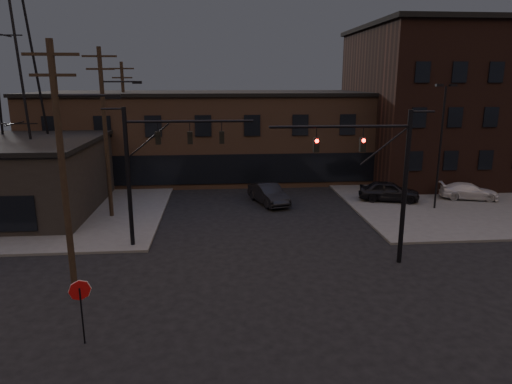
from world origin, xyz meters
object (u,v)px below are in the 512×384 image
traffic_signal_near (384,171)px  parked_car_lot_a (389,191)px  car_crossing (269,194)px  parked_car_lot_b (469,191)px  stop_sign (80,297)px  traffic_signal_far (151,161)px

traffic_signal_near → parked_car_lot_a: (4.98, 11.82, -4.00)m
traffic_signal_near → car_crossing: bearing=110.0°
parked_car_lot_b → car_crossing: car_crossing is taller
stop_sign → parked_car_lot_b: (24.91, 18.30, -1.06)m
traffic_signal_far → stop_sign: 10.55m
car_crossing → parked_car_lot_b: bearing=-19.8°
traffic_signal_near → stop_sign: size_ratio=3.23×
traffic_signal_far → stop_sign: size_ratio=3.23×
traffic_signal_near → car_crossing: traffic_signal_near is taller
parked_car_lot_a → parked_car_lot_b: parked_car_lot_a is taller
parked_car_lot_a → car_crossing: 9.47m
parked_car_lot_a → parked_car_lot_b: (6.57, -0.01, -0.15)m
traffic_signal_far → parked_car_lot_b: bearing=19.4°
parked_car_lot_a → parked_car_lot_b: size_ratio=1.05×
traffic_signal_near → parked_car_lot_b: size_ratio=1.82×
traffic_signal_near → traffic_signal_far: size_ratio=1.00×
traffic_signal_near → traffic_signal_far: 12.57m
stop_sign → parked_car_lot_b: 30.93m
car_crossing → parked_car_lot_a: bearing=-20.8°
traffic_signal_far → stop_sign: (-1.28, -9.99, -3.17)m
traffic_signal_far → parked_car_lot_a: size_ratio=1.74×
stop_sign → car_crossing: (8.88, 18.76, -1.06)m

